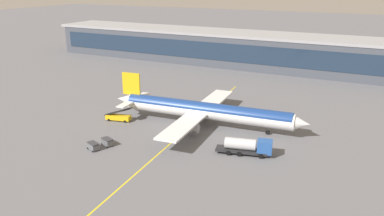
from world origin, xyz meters
TOP-DOWN VIEW (x-y plane):
  - ground_plane at (0.00, 0.00)m, footprint 700.00×700.00m
  - apron_lead_in_line at (2.37, 2.00)m, footprint 6.97×79.75m
  - terminal_building at (2.04, 73.68)m, footprint 192.69×20.96m
  - main_airliner at (4.95, 6.13)m, footprint 47.00×37.63m
  - fuel_tanker at (19.12, -4.52)m, footprint 11.09×4.89m
  - belt_loader at (-14.96, -0.37)m, footprint 7.02×3.13m
  - baggage_cart_0 at (-9.11, -16.29)m, footprint 3.02×2.38m
  - baggage_cart_1 at (-7.96, -13.30)m, footprint 3.02×2.38m

SIDE VIEW (x-z plane):
  - ground_plane at x=0.00m, z-range 0.00..0.00m
  - apron_lead_in_line at x=2.37m, z-range 0.00..0.01m
  - baggage_cart_0 at x=-9.11m, z-range 0.04..1.52m
  - baggage_cart_1 at x=-7.96m, z-range 0.04..1.52m
  - belt_loader at x=-14.96m, z-range -0.75..2.73m
  - fuel_tanker at x=19.12m, z-range 0.12..3.37m
  - main_airliner at x=4.95m, z-range -1.75..9.07m
  - terminal_building at x=2.04m, z-range 0.02..12.79m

